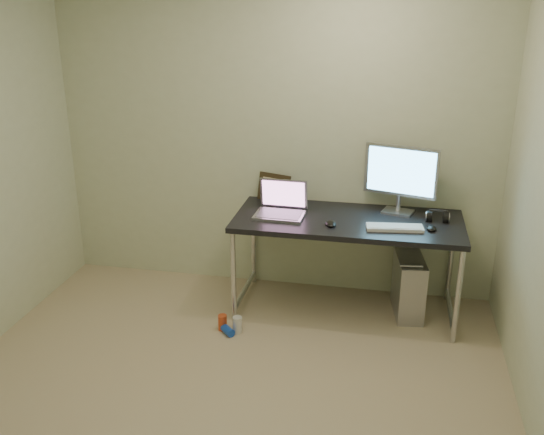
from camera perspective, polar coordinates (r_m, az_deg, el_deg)
The scene contains 17 objects.
floor at distance 3.75m, azimuth -5.27°, elevation -17.73°, with size 3.50×3.50×0.00m, color tan.
wall_back at distance 4.77m, azimuth 0.23°, elevation 7.57°, with size 3.50×0.02×2.50m, color beige.
desk at distance 4.51m, azimuth 7.12°, elevation -1.00°, with size 1.67×0.73×0.75m.
tower_computer at distance 4.72m, azimuth 12.72°, elevation -6.25°, with size 0.25×0.46×0.49m.
cable_a at distance 4.90m, azimuth 12.26°, elevation -3.02°, with size 0.01×0.01×0.70m, color black.
cable_b at distance 4.89m, azimuth 13.29°, elevation -3.40°, with size 0.01×0.01×0.72m, color black.
can_red at distance 4.48m, azimuth -4.68°, elevation -9.82°, with size 0.06×0.06×0.12m, color #BB411D.
can_white at distance 4.44m, azimuth -3.28°, elevation -10.04°, with size 0.07×0.07×0.12m, color silver.
can_blue at distance 4.44m, azimuth -4.18°, elevation -10.56°, with size 0.06×0.06×0.11m, color blue.
laptop at distance 4.52m, azimuth 0.86°, elevation 1.03°, with size 0.37×0.31×0.25m.
monitor at distance 4.58m, azimuth 12.02°, elevation 4.02°, with size 0.54×0.21×0.52m.
keyboard at distance 4.34m, azimuth 11.48°, elevation -0.94°, with size 0.39×0.13×0.02m, color silver.
mouse_right at distance 4.38m, azimuth 14.80°, elevation -0.91°, with size 0.07×0.11×0.04m, color black.
mouse_left at distance 4.34m, azimuth 5.55°, elevation -0.49°, with size 0.07×0.12×0.04m, color black.
headphones at distance 4.56m, azimuth 15.30°, elevation 0.04°, with size 0.16×0.10×0.11m.
picture_frame at distance 4.80m, azimuth 0.19°, elevation 2.83°, with size 0.28×0.03×0.22m, color black.
webcam at distance 4.72m, azimuth 2.88°, elevation 2.29°, with size 0.05×0.04×0.13m.
Camera 1 is at (0.90, -2.81, 2.31)m, focal length 40.00 mm.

